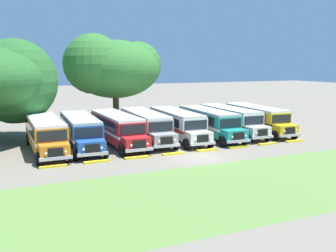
{
  "coord_description": "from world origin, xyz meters",
  "views": [
    {
      "loc": [
        -14.68,
        -26.53,
        7.5
      ],
      "look_at": [
        0.0,
        6.47,
        1.6
      ],
      "focal_mm": 40.72,
      "sensor_mm": 36.0,
      "label": 1
    }
  ],
  "objects_px": {
    "parked_bus_slot_0": "(45,133)",
    "parked_bus_slot_7": "(257,118)",
    "parked_bus_slot_6": "(230,119)",
    "parked_bus_slot_1": "(81,130)",
    "broad_shade_tree": "(113,67)",
    "parked_bus_slot_2": "(117,128)",
    "parked_bus_slot_4": "(177,123)",
    "parked_bus_slot_3": "(146,125)",
    "parked_bus_slot_5": "(209,122)"
  },
  "relations": [
    {
      "from": "parked_bus_slot_0",
      "to": "parked_bus_slot_7",
      "type": "height_order",
      "value": "same"
    },
    {
      "from": "parked_bus_slot_0",
      "to": "parked_bus_slot_6",
      "type": "height_order",
      "value": "same"
    },
    {
      "from": "parked_bus_slot_0",
      "to": "parked_bus_slot_6",
      "type": "bearing_deg",
      "value": 90.81
    },
    {
      "from": "parked_bus_slot_1",
      "to": "parked_bus_slot_0",
      "type": "bearing_deg",
      "value": -83.67
    },
    {
      "from": "parked_bus_slot_6",
      "to": "parked_bus_slot_7",
      "type": "distance_m",
      "value": 3.32
    },
    {
      "from": "broad_shade_tree",
      "to": "parked_bus_slot_7",
      "type": "bearing_deg",
      "value": -41.12
    },
    {
      "from": "parked_bus_slot_7",
      "to": "broad_shade_tree",
      "type": "relative_size",
      "value": 0.86
    },
    {
      "from": "parked_bus_slot_0",
      "to": "parked_bus_slot_2",
      "type": "relative_size",
      "value": 1.0
    },
    {
      "from": "parked_bus_slot_0",
      "to": "parked_bus_slot_6",
      "type": "relative_size",
      "value": 1.0
    },
    {
      "from": "parked_bus_slot_4",
      "to": "parked_bus_slot_7",
      "type": "distance_m",
      "value": 9.81
    },
    {
      "from": "parked_bus_slot_3",
      "to": "parked_bus_slot_6",
      "type": "distance_m",
      "value": 9.74
    },
    {
      "from": "parked_bus_slot_4",
      "to": "parked_bus_slot_7",
      "type": "height_order",
      "value": "same"
    },
    {
      "from": "parked_bus_slot_3",
      "to": "parked_bus_slot_6",
      "type": "xyz_separation_m",
      "value": [
        9.74,
        -0.19,
        0.0
      ]
    },
    {
      "from": "parked_bus_slot_7",
      "to": "broad_shade_tree",
      "type": "xyz_separation_m",
      "value": [
        -13.09,
        11.43,
        5.53
      ]
    },
    {
      "from": "parked_bus_slot_4",
      "to": "parked_bus_slot_6",
      "type": "xyz_separation_m",
      "value": [
        6.5,
        0.27,
        0.0
      ]
    },
    {
      "from": "parked_bus_slot_2",
      "to": "parked_bus_slot_5",
      "type": "xyz_separation_m",
      "value": [
        9.74,
        -0.31,
        0.0
      ]
    },
    {
      "from": "parked_bus_slot_0",
      "to": "parked_bus_slot_1",
      "type": "xyz_separation_m",
      "value": [
        3.07,
        0.22,
        0.0
      ]
    },
    {
      "from": "parked_bus_slot_1",
      "to": "parked_bus_slot_3",
      "type": "relative_size",
      "value": 1.0
    },
    {
      "from": "parked_bus_slot_1",
      "to": "parked_bus_slot_6",
      "type": "distance_m",
      "value": 16.19
    },
    {
      "from": "parked_bus_slot_7",
      "to": "broad_shade_tree",
      "type": "height_order",
      "value": "broad_shade_tree"
    },
    {
      "from": "parked_bus_slot_3",
      "to": "broad_shade_tree",
      "type": "height_order",
      "value": "broad_shade_tree"
    },
    {
      "from": "parked_bus_slot_0",
      "to": "parked_bus_slot_5",
      "type": "distance_m",
      "value": 16.24
    },
    {
      "from": "parked_bus_slot_0",
      "to": "parked_bus_slot_3",
      "type": "xyz_separation_m",
      "value": [
        9.53,
        0.66,
        0.0
      ]
    },
    {
      "from": "parked_bus_slot_4",
      "to": "parked_bus_slot_6",
      "type": "relative_size",
      "value": 1.0
    },
    {
      "from": "parked_bus_slot_5",
      "to": "broad_shade_tree",
      "type": "xyz_separation_m",
      "value": [
        -6.77,
        11.76,
        5.53
      ]
    },
    {
      "from": "parked_bus_slot_3",
      "to": "parked_bus_slot_4",
      "type": "bearing_deg",
      "value": 84.21
    },
    {
      "from": "parked_bus_slot_1",
      "to": "parked_bus_slot_5",
      "type": "distance_m",
      "value": 13.18
    },
    {
      "from": "parked_bus_slot_3",
      "to": "parked_bus_slot_2",
      "type": "bearing_deg",
      "value": -78.58
    },
    {
      "from": "parked_bus_slot_2",
      "to": "parked_bus_slot_6",
      "type": "height_order",
      "value": "same"
    },
    {
      "from": "parked_bus_slot_1",
      "to": "parked_bus_slot_3",
      "type": "xyz_separation_m",
      "value": [
        6.45,
        0.44,
        0.0
      ]
    },
    {
      "from": "parked_bus_slot_0",
      "to": "parked_bus_slot_2",
      "type": "xyz_separation_m",
      "value": [
        6.5,
        0.17,
        0.0
      ]
    },
    {
      "from": "parked_bus_slot_0",
      "to": "parked_bus_slot_4",
      "type": "distance_m",
      "value": 12.76
    },
    {
      "from": "parked_bus_slot_6",
      "to": "parked_bus_slot_3",
      "type": "bearing_deg",
      "value": -89.97
    },
    {
      "from": "parked_bus_slot_0",
      "to": "parked_bus_slot_5",
      "type": "relative_size",
      "value": 1.0
    },
    {
      "from": "parked_bus_slot_6",
      "to": "broad_shade_tree",
      "type": "height_order",
      "value": "broad_shade_tree"
    },
    {
      "from": "parked_bus_slot_4",
      "to": "parked_bus_slot_6",
      "type": "height_order",
      "value": "same"
    },
    {
      "from": "parked_bus_slot_1",
      "to": "parked_bus_slot_3",
      "type": "distance_m",
      "value": 6.47
    },
    {
      "from": "parked_bus_slot_0",
      "to": "parked_bus_slot_4",
      "type": "xyz_separation_m",
      "value": [
        12.76,
        0.2,
        0.0
      ]
    },
    {
      "from": "parked_bus_slot_0",
      "to": "parked_bus_slot_7",
      "type": "bearing_deg",
      "value": 89.89
    },
    {
      "from": "broad_shade_tree",
      "to": "parked_bus_slot_0",
      "type": "bearing_deg",
      "value": -129.2
    },
    {
      "from": "parked_bus_slot_1",
      "to": "parked_bus_slot_5",
      "type": "height_order",
      "value": "same"
    },
    {
      "from": "parked_bus_slot_4",
      "to": "broad_shade_tree",
      "type": "bearing_deg",
      "value": -161.56
    },
    {
      "from": "parked_bus_slot_3",
      "to": "parked_bus_slot_5",
      "type": "height_order",
      "value": "same"
    },
    {
      "from": "parked_bus_slot_1",
      "to": "parked_bus_slot_2",
      "type": "height_order",
      "value": "same"
    },
    {
      "from": "parked_bus_slot_1",
      "to": "parked_bus_slot_7",
      "type": "height_order",
      "value": "same"
    },
    {
      "from": "parked_bus_slot_4",
      "to": "parked_bus_slot_6",
      "type": "distance_m",
      "value": 6.51
    },
    {
      "from": "parked_bus_slot_4",
      "to": "parked_bus_slot_1",
      "type": "bearing_deg",
      "value": -87.72
    },
    {
      "from": "parked_bus_slot_7",
      "to": "parked_bus_slot_4",
      "type": "bearing_deg",
      "value": -86.69
    },
    {
      "from": "parked_bus_slot_3",
      "to": "broad_shade_tree",
      "type": "relative_size",
      "value": 0.85
    },
    {
      "from": "broad_shade_tree",
      "to": "parked_bus_slot_1",
      "type": "bearing_deg",
      "value": -119.32
    }
  ]
}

